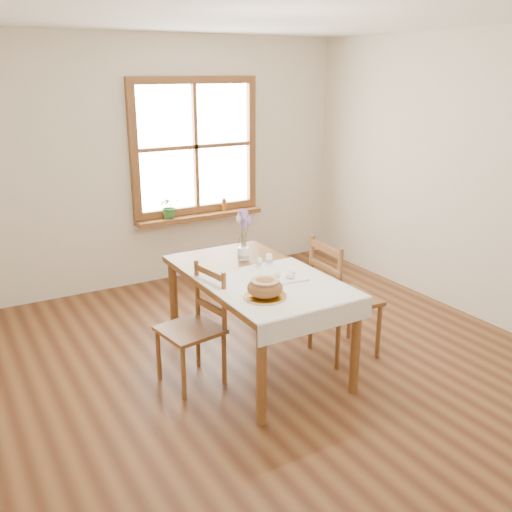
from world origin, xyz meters
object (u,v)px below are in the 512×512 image
(dining_table, at_px, (256,285))
(bread_plate, at_px, (265,296))
(chair_right, at_px, (346,297))
(chair_left, at_px, (190,328))
(flower_vase, at_px, (244,254))

(dining_table, relative_size, bread_plate, 5.58)
(chair_right, bearing_deg, bread_plate, 107.81)
(dining_table, bearing_deg, bread_plate, -113.00)
(chair_left, relative_size, bread_plate, 3.07)
(dining_table, height_order, bread_plate, bread_plate)
(bread_plate, distance_m, flower_vase, 0.84)
(chair_right, bearing_deg, dining_table, 76.46)
(bread_plate, height_order, flower_vase, flower_vase)
(dining_table, xyz_separation_m, chair_left, (-0.57, -0.01, -0.22))
(chair_right, height_order, bread_plate, chair_right)
(chair_left, bearing_deg, dining_table, 82.56)
(bread_plate, bearing_deg, chair_right, 14.37)
(dining_table, bearing_deg, flower_vase, 76.59)
(dining_table, xyz_separation_m, bread_plate, (-0.19, -0.45, 0.10))
(chair_left, xyz_separation_m, chair_right, (1.28, -0.21, 0.05))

